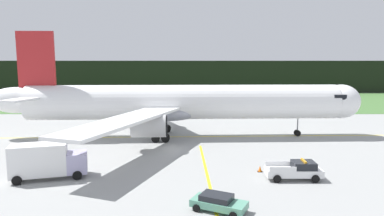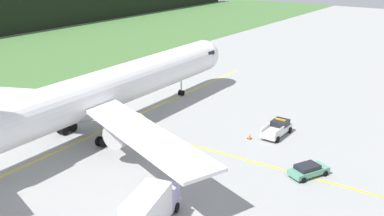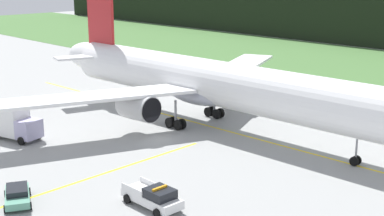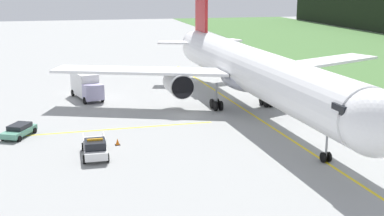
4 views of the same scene
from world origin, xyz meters
TOP-DOWN VIEW (x-y plane):
  - ground at (0.00, 0.00)m, footprint 320.00×320.00m
  - taxiway_centerline_main at (1.50, 7.72)m, footprint 74.00×2.90m
  - taxiway_centerline_spur at (4.46, -13.65)m, footprint 1.41×31.45m
  - airliner at (0.89, 7.70)m, footprint 55.96×46.24m
  - ops_pickup_truck at (12.96, -11.38)m, footprint 5.38×2.27m
  - catering_truck at (-11.50, -11.22)m, footprint 7.49×4.28m
  - staff_car at (4.83, -18.63)m, footprint 4.63×3.52m
  - apron_cone at (9.93, -9.08)m, footprint 0.51×0.51m

SIDE VIEW (x-z plane):
  - ground at x=0.00m, z-range 0.00..0.00m
  - taxiway_centerline_main at x=1.50m, z-range 0.00..0.01m
  - taxiway_centerline_spur at x=4.46m, z-range 0.00..0.01m
  - apron_cone at x=9.93m, z-range -0.01..0.63m
  - staff_car at x=4.83m, z-range 0.05..1.35m
  - ops_pickup_truck at x=12.96m, z-range -0.07..1.87m
  - catering_truck at x=-11.50m, z-range 0.02..3.69m
  - airliner at x=0.89m, z-range -2.69..13.10m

